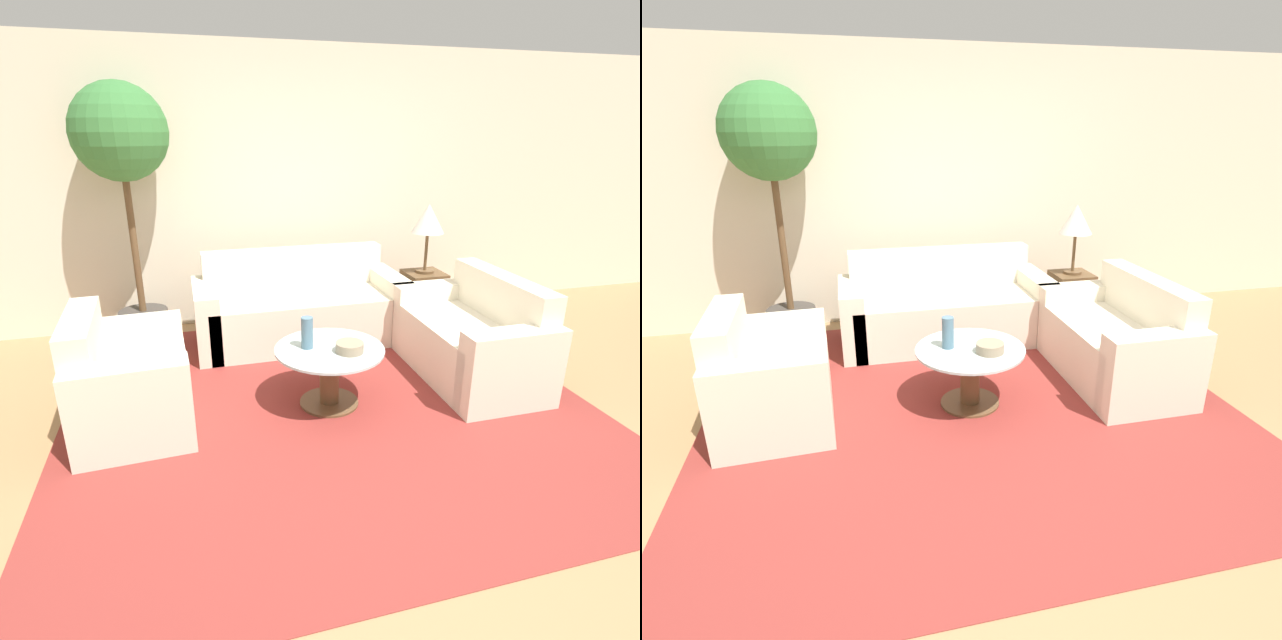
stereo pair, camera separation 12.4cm
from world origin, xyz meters
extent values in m
plane|color=#9E754C|center=(0.00, 0.00, 0.00)|extent=(14.00, 14.00, 0.00)
cube|color=beige|center=(0.00, 2.68, 1.30)|extent=(10.00, 0.06, 2.60)
cube|color=maroon|center=(0.05, 0.74, 0.00)|extent=(3.61, 3.35, 0.01)
cube|color=beige|center=(0.12, 1.91, 0.23)|extent=(1.68, 0.76, 0.45)
cube|color=beige|center=(0.12, 2.20, 0.41)|extent=(1.68, 0.18, 0.82)
cube|color=beige|center=(-0.72, 1.91, 0.30)|extent=(0.20, 0.76, 0.59)
cube|color=beige|center=(0.96, 1.91, 0.30)|extent=(0.20, 0.76, 0.59)
cube|color=beige|center=(-1.26, 0.86, 0.23)|extent=(0.74, 0.82, 0.45)
cube|color=beige|center=(-1.52, 0.85, 0.39)|extent=(0.22, 0.80, 0.78)
cube|color=beige|center=(-1.24, 0.46, 0.30)|extent=(0.71, 0.23, 0.59)
cube|color=beige|center=(-1.28, 1.25, 0.30)|extent=(0.71, 0.23, 0.59)
cube|color=beige|center=(1.23, 0.92, 0.23)|extent=(0.73, 1.16, 0.45)
cube|color=beige|center=(1.50, 0.92, 0.40)|extent=(0.18, 1.16, 0.80)
cube|color=beige|center=(1.23, 1.49, 0.30)|extent=(0.73, 0.20, 0.59)
cube|color=beige|center=(1.23, 0.34, 0.30)|extent=(0.73, 0.20, 0.59)
cylinder|color=brown|center=(0.05, 0.74, 0.01)|extent=(0.42, 0.42, 0.02)
cylinder|color=brown|center=(0.05, 0.74, 0.21)|extent=(0.14, 0.14, 0.41)
cylinder|color=#B2C6C6|center=(0.05, 0.74, 0.42)|extent=(0.76, 0.76, 0.02)
cube|color=brown|center=(1.38, 2.00, 0.27)|extent=(0.36, 0.36, 0.55)
cylinder|color=brown|center=(1.38, 2.00, 0.56)|extent=(0.18, 0.18, 0.02)
cylinder|color=brown|center=(1.38, 2.00, 0.75)|extent=(0.03, 0.03, 0.36)
cone|color=beige|center=(1.38, 2.00, 1.07)|extent=(0.30, 0.30, 0.27)
cylinder|color=#3D3833|center=(-1.27, 2.28, 0.15)|extent=(0.44, 0.44, 0.30)
cylinder|color=brown|center=(-1.27, 2.28, 0.96)|extent=(0.06, 0.06, 1.31)
sphere|color=#387538|center=(-1.27, 2.28, 1.83)|extent=(0.78, 0.78, 0.78)
cylinder|color=slate|center=(-0.10, 0.79, 0.54)|extent=(0.08, 0.08, 0.22)
cylinder|color=gray|center=(0.16, 0.64, 0.47)|extent=(0.19, 0.19, 0.07)
camera|label=1|loc=(-0.84, -2.28, 1.83)|focal=28.00mm
camera|label=2|loc=(-0.72, -2.31, 1.83)|focal=28.00mm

